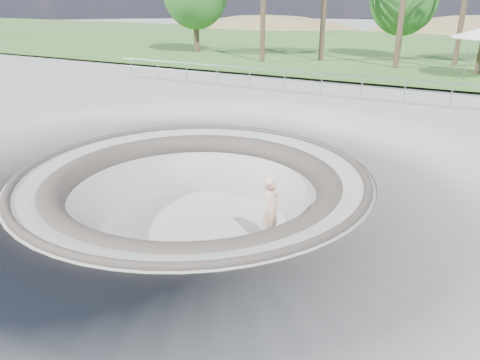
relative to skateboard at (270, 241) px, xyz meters
The scene contains 7 objects.
ground 3.01m from the skateboard, behind, with size 180.00×180.00×0.00m, color gray.
skate_bowl 2.38m from the skateboard, behind, with size 14.00×14.00×4.10m.
grass_strip 33.80m from the skateboard, 94.00° to the left, with size 180.00×36.00×0.12m.
distant_hills 57.08m from the skateboard, 88.57° to the left, with size 103.20×45.00×28.60m.
safety_railing 12.15m from the skateboard, 101.42° to the left, with size 25.00×0.06×1.03m.
skateboard is the anchor object (origin of this frame).
skater 1.01m from the skateboard, ahead, with size 0.73×0.48×1.99m, color #DCAD8E.
Camera 1 is at (7.02, -10.72, 4.95)m, focal length 35.00 mm.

